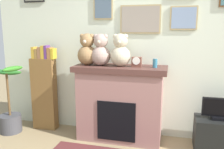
{
  "coord_description": "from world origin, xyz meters",
  "views": [
    {
      "loc": [
        0.35,
        -1.67,
        1.67
      ],
      "look_at": [
        -0.52,
        1.69,
        1.01
      ],
      "focal_mm": 37.5,
      "sensor_mm": 36.0,
      "label": 1
    }
  ],
  "objects_px": {
    "tv_stand": "(217,135)",
    "television": "(220,110)",
    "teddy_bear_grey": "(120,52)",
    "potted_plant": "(10,113)",
    "mantel_clock": "(137,62)",
    "teddy_bear_cream": "(101,51)",
    "fireplace": "(120,103)",
    "bookshelf": "(44,90)",
    "teddy_bear_brown": "(87,51)",
    "candle_jar": "(155,63)"
  },
  "relations": [
    {
      "from": "fireplace",
      "to": "teddy_bear_grey",
      "type": "bearing_deg",
      "value": -78.16
    },
    {
      "from": "bookshelf",
      "to": "teddy_bear_grey",
      "type": "height_order",
      "value": "teddy_bear_grey"
    },
    {
      "from": "mantel_clock",
      "to": "teddy_bear_cream",
      "type": "xyz_separation_m",
      "value": [
        -0.54,
        0.0,
        0.14
      ]
    },
    {
      "from": "television",
      "to": "teddy_bear_brown",
      "type": "height_order",
      "value": "teddy_bear_brown"
    },
    {
      "from": "bookshelf",
      "to": "teddy_bear_brown",
      "type": "relative_size",
      "value": 2.99
    },
    {
      "from": "tv_stand",
      "to": "teddy_bear_grey",
      "type": "xyz_separation_m",
      "value": [
        -1.4,
        0.03,
        1.13
      ]
    },
    {
      "from": "tv_stand",
      "to": "teddy_bear_cream",
      "type": "bearing_deg",
      "value": 179.14
    },
    {
      "from": "tv_stand",
      "to": "teddy_bear_grey",
      "type": "height_order",
      "value": "teddy_bear_grey"
    },
    {
      "from": "bookshelf",
      "to": "potted_plant",
      "type": "height_order",
      "value": "bookshelf"
    },
    {
      "from": "tv_stand",
      "to": "television",
      "type": "xyz_separation_m",
      "value": [
        0.0,
        -0.0,
        0.37
      ]
    },
    {
      "from": "teddy_bear_cream",
      "to": "candle_jar",
      "type": "bearing_deg",
      "value": 0.04
    },
    {
      "from": "bookshelf",
      "to": "candle_jar",
      "type": "distance_m",
      "value": 1.91
    },
    {
      "from": "television",
      "to": "candle_jar",
      "type": "bearing_deg",
      "value": 178.25
    },
    {
      "from": "potted_plant",
      "to": "mantel_clock",
      "type": "distance_m",
      "value": 2.25
    },
    {
      "from": "teddy_bear_grey",
      "to": "candle_jar",
      "type": "bearing_deg",
      "value": 0.07
    },
    {
      "from": "teddy_bear_cream",
      "to": "fireplace",
      "type": "bearing_deg",
      "value": 3.54
    },
    {
      "from": "bookshelf",
      "to": "tv_stand",
      "type": "distance_m",
      "value": 2.76
    },
    {
      "from": "potted_plant",
      "to": "television",
      "type": "bearing_deg",
      "value": 3.37
    },
    {
      "from": "bookshelf",
      "to": "candle_jar",
      "type": "xyz_separation_m",
      "value": [
        1.83,
        -0.07,
        0.53
      ]
    },
    {
      "from": "tv_stand",
      "to": "teddy_bear_cream",
      "type": "relative_size",
      "value": 1.3
    },
    {
      "from": "fireplace",
      "to": "mantel_clock",
      "type": "height_order",
      "value": "mantel_clock"
    },
    {
      "from": "television",
      "to": "teddy_bear_cream",
      "type": "bearing_deg",
      "value": 179.1
    },
    {
      "from": "potted_plant",
      "to": "teddy_bear_grey",
      "type": "relative_size",
      "value": 2.35
    },
    {
      "from": "fireplace",
      "to": "tv_stand",
      "type": "relative_size",
      "value": 2.23
    },
    {
      "from": "fireplace",
      "to": "teddy_bear_brown",
      "type": "bearing_deg",
      "value": -177.95
    },
    {
      "from": "bookshelf",
      "to": "mantel_clock",
      "type": "height_order",
      "value": "bookshelf"
    },
    {
      "from": "tv_stand",
      "to": "television",
      "type": "distance_m",
      "value": 0.37
    },
    {
      "from": "bookshelf",
      "to": "mantel_clock",
      "type": "xyz_separation_m",
      "value": [
        1.57,
        -0.08,
        0.54
      ]
    },
    {
      "from": "fireplace",
      "to": "mantel_clock",
      "type": "xyz_separation_m",
      "value": [
        0.25,
        -0.02,
        0.64
      ]
    },
    {
      "from": "mantel_clock",
      "to": "bookshelf",
      "type": "bearing_deg",
      "value": 177.23
    },
    {
      "from": "bookshelf",
      "to": "teddy_bear_brown",
      "type": "height_order",
      "value": "teddy_bear_brown"
    },
    {
      "from": "mantel_clock",
      "to": "teddy_bear_grey",
      "type": "relative_size",
      "value": 0.31
    },
    {
      "from": "bookshelf",
      "to": "tv_stand",
      "type": "height_order",
      "value": "bookshelf"
    },
    {
      "from": "fireplace",
      "to": "teddy_bear_brown",
      "type": "relative_size",
      "value": 2.88
    },
    {
      "from": "bookshelf",
      "to": "mantel_clock",
      "type": "bearing_deg",
      "value": -2.77
    },
    {
      "from": "television",
      "to": "teddy_bear_grey",
      "type": "bearing_deg",
      "value": 178.91
    },
    {
      "from": "fireplace",
      "to": "teddy_bear_grey",
      "type": "height_order",
      "value": "teddy_bear_grey"
    },
    {
      "from": "tv_stand",
      "to": "potted_plant",
      "type": "bearing_deg",
      "value": -176.61
    },
    {
      "from": "television",
      "to": "teddy_bear_cream",
      "type": "height_order",
      "value": "teddy_bear_cream"
    },
    {
      "from": "bookshelf",
      "to": "television",
      "type": "bearing_deg",
      "value": -2.13
    },
    {
      "from": "bookshelf",
      "to": "teddy_bear_grey",
      "type": "relative_size",
      "value": 3.0
    },
    {
      "from": "teddy_bear_brown",
      "to": "teddy_bear_grey",
      "type": "distance_m",
      "value": 0.52
    },
    {
      "from": "fireplace",
      "to": "teddy_bear_brown",
      "type": "xyz_separation_m",
      "value": [
        -0.51,
        -0.02,
        0.78
      ]
    },
    {
      "from": "teddy_bear_cream",
      "to": "tv_stand",
      "type": "bearing_deg",
      "value": -0.86
    },
    {
      "from": "tv_stand",
      "to": "teddy_bear_brown",
      "type": "distance_m",
      "value": 2.22
    },
    {
      "from": "television",
      "to": "teddy_bear_cream",
      "type": "xyz_separation_m",
      "value": [
        -1.7,
        0.03,
        0.75
      ]
    },
    {
      "from": "fireplace",
      "to": "potted_plant",
      "type": "relative_size",
      "value": 1.22
    },
    {
      "from": "potted_plant",
      "to": "teddy_bear_cream",
      "type": "bearing_deg",
      "value": 8.13
    },
    {
      "from": "potted_plant",
      "to": "teddy_bear_grey",
      "type": "height_order",
      "value": "teddy_bear_grey"
    },
    {
      "from": "tv_stand",
      "to": "candle_jar",
      "type": "xyz_separation_m",
      "value": [
        -0.89,
        0.03,
        0.98
      ]
    }
  ]
}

